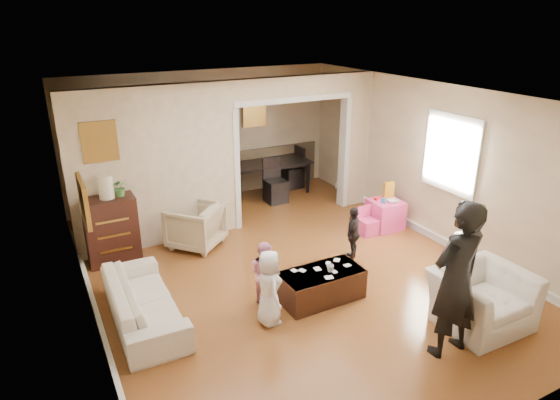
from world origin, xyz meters
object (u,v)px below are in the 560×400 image
armchair_back (195,226)px  play_table (385,214)px  child_kneel_b (264,272)px  coffee_cup (330,268)px  coffee_table (321,285)px  table_lamp (106,187)px  child_toddler (353,233)px  dresser (112,230)px  child_kneel_a (269,288)px  sofa (143,301)px  dining_table (262,177)px  adult_person (456,280)px  cyan_cup (384,201)px  armchair_front (482,299)px

armchair_back → play_table: size_ratio=1.48×
armchair_back → play_table: bearing=123.8°
child_kneel_b → coffee_cup: bearing=-134.8°
coffee_table → coffee_cup: 0.28m
table_lamp → child_toddler: 3.78m
coffee_cup → child_kneel_b: 0.87m
coffee_table → child_kneel_b: bearing=156.8°
dresser → child_kneel_a: 2.91m
child_kneel_b → armchair_back: bearing=-13.5°
sofa → dining_table: (3.33, 3.52, 0.07)m
armchair_back → child_kneel_a: size_ratio=0.81×
adult_person → dining_table: bearing=-96.4°
adult_person → child_kneel_b: 2.39m
play_table → dining_table: (-1.15, 2.69, 0.09)m
armchair_back → play_table: armchair_back is taller
child_kneel_a → child_kneel_b: bearing=-9.6°
dresser → play_table: size_ratio=1.95×
cyan_cup → child_kneel_a: child_kneel_a is taller
sofa → armchair_front: size_ratio=1.75×
child_kneel_a → adult_person: bearing=-124.0°
armchair_back → coffee_cup: (1.07, -2.37, 0.10)m
cyan_cup → child_kneel_b: child_kneel_b is taller
dining_table → armchair_front: bearing=-82.4°
armchair_front → armchair_back: bearing=123.5°
coffee_cup → table_lamp: bearing=133.9°
child_kneel_b → adult_person: bearing=-164.6°
table_lamp → coffee_cup: table_lamp is taller
coffee_table → dining_table: 4.29m
armchair_back → armchair_front: size_ratio=0.74×
cyan_cup → adult_person: 3.34m
table_lamp → coffee_cup: bearing=-46.1°
armchair_back → child_kneel_b: (0.27, -2.02, 0.08)m
coffee_cup → cyan_cup: (2.06, 1.45, 0.09)m
coffee_cup → child_kneel_b: (-0.80, 0.35, -0.02)m
adult_person → child_kneel_b: size_ratio=2.11×
sofa → child_kneel_a: size_ratio=1.92×
play_table → cyan_cup: cyan_cup is taller
coffee_cup → child_kneel_a: child_kneel_a is taller
sofa → child_kneel_b: (1.51, -0.32, 0.16)m
dresser → child_kneel_a: (1.41, -2.55, -0.03)m
coffee_table → cyan_cup: bearing=32.9°
table_lamp → coffee_cup: size_ratio=3.68×
armchair_front → coffee_cup: bearing=135.6°
table_lamp → play_table: bearing=-11.9°
armchair_front → sofa: bearing=151.8°
armchair_front → child_kneel_b: bearing=142.3°
child_kneel_b → table_lamp: bearing=15.4°
armchair_back → armchair_front: 4.41m
table_lamp → child_kneel_a: size_ratio=0.37×
play_table → cyan_cup: (-0.10, -0.05, 0.30)m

